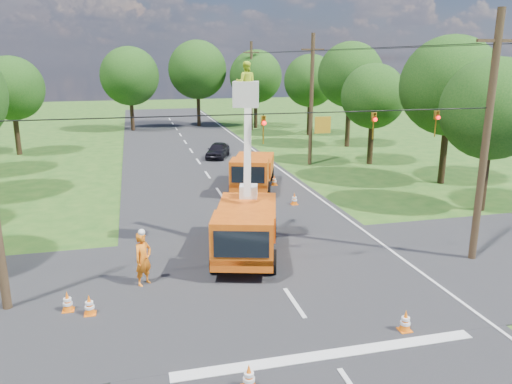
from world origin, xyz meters
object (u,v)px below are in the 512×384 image
object	(u,v)px
tree_right_e	(310,81)
traffic_cone_5	(68,302)
traffic_cone_0	(249,377)
tree_right_d	(350,75)
traffic_cone_4	(89,305)
tree_far_c	(256,77)
distant_car	(218,150)
traffic_cone_7	(274,180)
tree_left_f	(11,88)
tree_far_a	(130,76)
traffic_cone_2	(272,221)
pole_right_far	(251,86)
traffic_cone_3	(294,199)
bucket_truck	(246,218)
ground_worker	(143,259)
pole_right_mid	(311,99)
tree_far_b	(197,70)
traffic_cone_1	(405,321)
second_truck	(253,171)
tree_right_b	(450,86)
tree_right_c	(373,96)
tree_right_a	(492,109)
pole_right_near	(486,138)

from	to	relation	value
tree_right_e	traffic_cone_5	bearing A→B (deg)	-120.81
traffic_cone_0	tree_right_d	bearing A→B (deg)	62.31
traffic_cone_4	tree_far_c	bearing A→B (deg)	69.34
distant_car	traffic_cone_7	bearing A→B (deg)	-56.91
traffic_cone_4	traffic_cone_5	world-z (taller)	same
tree_left_f	tree_far_a	world-z (taller)	tree_far_a
traffic_cone_2	pole_right_far	size ratio (longest dim) A/B	0.07
traffic_cone_3	tree_right_d	xyz separation A→B (m)	(11.07, 17.61, 6.32)
traffic_cone_3	tree_far_c	bearing A→B (deg)	79.97
bucket_truck	ground_worker	xyz separation A→B (m)	(-4.31, -1.91, -0.66)
traffic_cone_0	pole_right_mid	world-z (taller)	pole_right_mid
tree_far_b	traffic_cone_1	bearing A→B (deg)	-90.30
second_truck	tree_far_c	bearing A→B (deg)	94.68
distant_car	tree_left_f	world-z (taller)	tree_left_f
bucket_truck	traffic_cone_5	xyz separation A→B (m)	(-6.85, -3.38, -1.33)
traffic_cone_1	pole_right_mid	size ratio (longest dim) A/B	0.07
tree_right_e	tree_far_b	distance (m)	14.75
traffic_cone_2	traffic_cone_5	bearing A→B (deg)	-143.39
traffic_cone_0	tree_far_a	size ratio (longest dim) A/B	0.07
traffic_cone_4	tree_right_d	xyz separation A→B (m)	(21.56, 28.13, 6.32)
ground_worker	tree_right_b	bearing A→B (deg)	-11.10
ground_worker	traffic_cone_4	xyz separation A→B (m)	(-1.81, -1.90, -0.66)
pole_right_far	tree_left_f	world-z (taller)	pole_right_far
traffic_cone_4	pole_right_mid	distance (m)	26.50
tree_right_b	tree_right_c	distance (m)	7.31
tree_right_c	tree_far_a	distance (m)	30.13
ground_worker	tree_left_f	size ratio (longest dim) A/B	0.24
tree_right_a	tree_right_c	size ratio (longest dim) A/B	1.06
ground_worker	traffic_cone_1	distance (m)	9.37
distant_car	pole_right_far	size ratio (longest dim) A/B	0.38
tree_far_a	ground_worker	bearing A→B (deg)	-89.94
traffic_cone_0	tree_right_d	distance (m)	37.89
pole_right_near	tree_far_b	world-z (taller)	tree_far_b
bucket_truck	tree_far_c	size ratio (longest dim) A/B	0.88
tree_right_a	tree_right_b	size ratio (longest dim) A/B	0.86
ground_worker	distant_car	xyz separation A→B (m)	(6.79, 23.58, -0.37)
traffic_cone_2	pole_right_near	bearing A→B (deg)	-39.71
traffic_cone_4	pole_right_far	distance (m)	44.13
tree_right_b	tree_far_c	xyz separation A→B (m)	(-5.50, 30.00, -0.37)
traffic_cone_4	tree_right_a	distance (m)	22.10
traffic_cone_1	tree_far_a	xyz separation A→B (m)	(-7.74, 47.53, 5.83)
traffic_cone_1	traffic_cone_3	distance (m)	13.96
traffic_cone_2	pole_right_far	distance (m)	35.15
distant_car	traffic_cone_2	distance (m)	18.45
tree_far_a	traffic_cone_1	bearing A→B (deg)	-80.75
tree_right_b	tree_right_e	xyz separation A→B (m)	(-1.20, 23.00, -0.62)
second_truck	distant_car	bearing A→B (deg)	111.10
traffic_cone_0	tree_far_c	distance (m)	49.90
traffic_cone_0	tree_far_b	size ratio (longest dim) A/B	0.07
traffic_cone_2	tree_far_b	xyz separation A→B (m)	(1.60, 39.10, 6.45)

